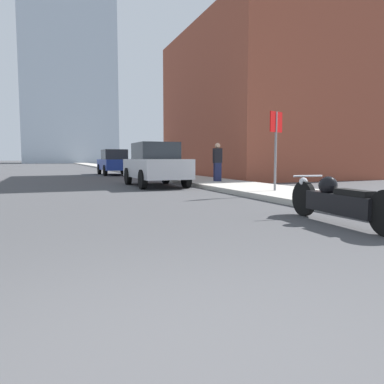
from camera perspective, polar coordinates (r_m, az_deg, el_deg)
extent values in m
plane|color=#424244|center=(2.14, -1.73, -26.09)|extent=(400.00, 400.00, 0.00)
cube|color=#B2ADA3|center=(42.26, -12.11, 3.63)|extent=(2.63, 240.00, 0.15)
cube|color=brown|center=(24.31, 9.77, 13.08)|extent=(8.33, 12.55, 8.99)
cube|color=silver|center=(100.60, -18.57, 21.22)|extent=(20.50, 20.50, 58.80)
cylinder|color=black|center=(7.55, 16.68, -0.96)|extent=(0.15, 0.68, 0.67)
cube|color=black|center=(6.73, 21.53, -1.70)|extent=(0.35, 1.57, 0.33)
sphere|color=black|center=(6.95, 20.01, 0.94)|extent=(0.33, 0.33, 0.33)
cube|color=black|center=(6.46, 23.43, -0.12)|extent=(0.27, 0.72, 0.10)
sphere|color=silver|center=(7.55, 16.61, 1.54)|extent=(0.16, 0.16, 0.16)
cylinder|color=silver|center=(7.43, 17.25, 2.35)|extent=(0.62, 0.08, 0.04)
cube|color=#BCBCC1|center=(15.01, -5.62, 3.62)|extent=(1.76, 4.26, 0.73)
cube|color=#23282D|center=(15.01, -5.65, 6.25)|extent=(1.49, 2.05, 0.65)
cylinder|color=black|center=(16.12, -9.73, 2.39)|extent=(0.20, 0.71, 0.71)
cylinder|color=black|center=(16.53, -4.04, 2.51)|extent=(0.20, 0.71, 0.71)
cylinder|color=black|center=(13.54, -7.52, 1.90)|extent=(0.20, 0.71, 0.71)
cylinder|color=black|center=(14.03, -0.87, 2.06)|extent=(0.20, 0.71, 0.71)
cube|color=#1E3899|center=(25.88, -11.76, 4.12)|extent=(1.75, 4.44, 0.69)
cube|color=#23282D|center=(25.88, -11.78, 5.61)|extent=(1.48, 2.14, 0.66)
cylinder|color=black|center=(27.12, -13.94, 3.39)|extent=(0.20, 0.70, 0.70)
cylinder|color=black|center=(27.39, -10.54, 3.47)|extent=(0.20, 0.70, 0.70)
cylinder|color=black|center=(24.40, -13.09, 3.23)|extent=(0.20, 0.70, 0.70)
cylinder|color=black|center=(24.69, -9.32, 3.32)|extent=(0.20, 0.70, 0.70)
cylinder|color=slate|center=(11.46, 12.61, 6.06)|extent=(0.07, 0.07, 2.34)
cube|color=red|center=(11.51, 12.70, 10.39)|extent=(0.57, 0.26, 0.60)
cube|color=#1E2347|center=(15.86, 3.90, 3.06)|extent=(0.29, 0.20, 0.77)
cube|color=black|center=(15.85, 3.91, 5.56)|extent=(0.36, 0.20, 0.61)
sphere|color=tan|center=(15.86, 3.92, 7.07)|extent=(0.23, 0.23, 0.23)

